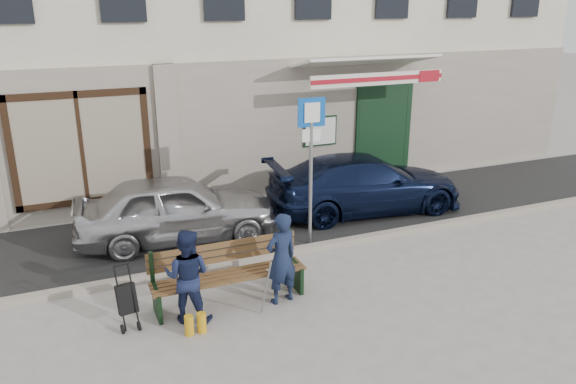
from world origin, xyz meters
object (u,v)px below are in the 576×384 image
man (281,258)px  stroller (127,300)px  car_silver (176,208)px  parking_sign (311,148)px  bench (226,276)px  woman (187,276)px  car_navy (365,183)px

man → stroller: man is taller
car_silver → parking_sign: (2.31, -1.20, 1.26)m
car_silver → stroller: 3.12m
bench → parking_sign: bearing=35.4°
parking_sign → woman: (-2.78, -1.78, -1.20)m
car_navy → bench: 4.85m
car_silver → man: size_ratio=2.62×
parking_sign → bench: size_ratio=1.18×
woman → man: bearing=-151.8°
car_silver → car_navy: size_ratio=0.88×
parking_sign → man: (-1.33, -1.81, -1.18)m
car_navy → man: man is taller
bench → stroller: 1.51m
parking_sign → man: 2.54m
parking_sign → man: size_ratio=1.93×
parking_sign → car_navy: bearing=34.8°
bench → man: size_ratio=1.64×
car_navy → woman: size_ratio=3.08×
man → woman: (-1.45, 0.03, -0.02)m
car_silver → stroller: bearing=159.5°
car_silver → woman: bearing=175.7°
car_silver → car_navy: (4.20, -0.02, -0.02)m
car_navy → woman: bearing=127.9°
car_silver → man: 3.17m
man → stroller: 2.33m
bench → stroller: size_ratio=2.58×
car_navy → car_silver: bearing=95.3°
car_navy → parking_sign: (-1.89, -1.19, 1.28)m
car_silver → car_navy: bearing=-85.4°
car_navy → parking_sign: parking_sign is taller
car_silver → bench: size_ratio=1.60×
bench → man: man is taller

